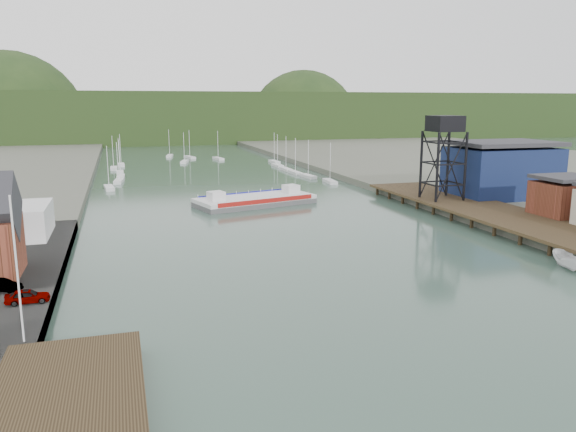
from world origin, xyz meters
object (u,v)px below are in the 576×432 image
lift_tower (445,129)px  motorboat (567,261)px  chain_ferry (255,200)px  car_west_a (27,296)px

lift_tower → motorboat: size_ratio=2.78×
chain_ferry → car_west_a: size_ratio=6.36×
car_west_a → lift_tower: bearing=-63.1°
lift_tower → motorboat: bearing=-99.5°
chain_ferry → motorboat: (26.92, -55.49, 0.12)m
motorboat → lift_tower: bearing=96.7°
lift_tower → chain_ferry: size_ratio=0.62×
lift_tower → car_west_a: bearing=-150.9°
lift_tower → car_west_a: lift_tower is taller
motorboat → car_west_a: size_ratio=1.42×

